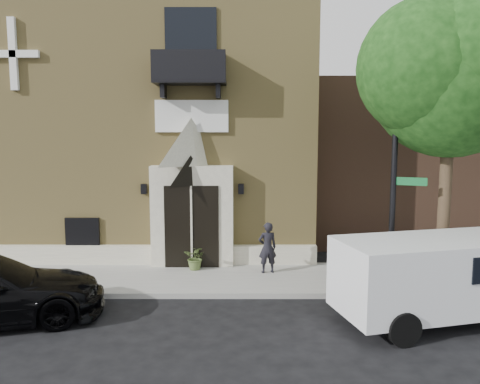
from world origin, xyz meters
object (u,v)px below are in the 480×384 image
object	(u,v)px
street_sign	(394,184)
fire_hydrant	(386,278)
pedestrian_near	(267,247)
cargo_van	(448,275)

from	to	relation	value
street_sign	fire_hydrant	xyz separation A→B (m)	(-0.17, -0.20, -2.54)
street_sign	fire_hydrant	distance (m)	2.55
fire_hydrant	pedestrian_near	world-z (taller)	pedestrian_near
fire_hydrant	pedestrian_near	size ratio (longest dim) A/B	0.46
pedestrian_near	fire_hydrant	bearing A→B (deg)	139.51
cargo_van	pedestrian_near	xyz separation A→B (m)	(-3.99, 3.35, -0.18)
pedestrian_near	street_sign	bearing A→B (deg)	143.59
cargo_van	pedestrian_near	bearing A→B (deg)	125.93
cargo_van	street_sign	distance (m)	2.77
cargo_van	fire_hydrant	distance (m)	1.97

